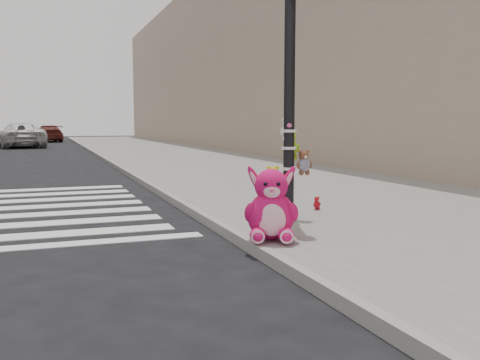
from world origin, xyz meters
name	(u,v)px	position (x,y,z in m)	size (l,w,h in m)	color
ground	(130,279)	(0.00, 0.00, 0.00)	(120.00, 120.00, 0.00)	black
sidewalk_near	(244,171)	(5.00, 10.00, 0.07)	(7.00, 80.00, 0.14)	slate
curb_edge	(131,175)	(1.55, 10.00, 0.07)	(0.12, 80.00, 0.15)	gray
bld_near	(276,54)	(10.50, 20.00, 5.00)	(5.00, 60.00, 10.00)	tan
signal_pole	(289,108)	(2.61, 1.82, 1.77)	(0.68, 0.50, 4.00)	black
pink_bunny	(271,209)	(1.79, 0.57, 0.52)	(0.76, 0.82, 0.92)	#DD1264
red_teddy	(317,203)	(3.40, 2.40, 0.25)	(0.15, 0.10, 0.22)	red
car_white_near	(21,135)	(-2.09, 31.39, 0.76)	(2.54, 5.50, 1.53)	silver
car_maroon_near	(48,134)	(-0.37, 41.09, 0.67)	(1.88, 4.61, 1.34)	maroon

